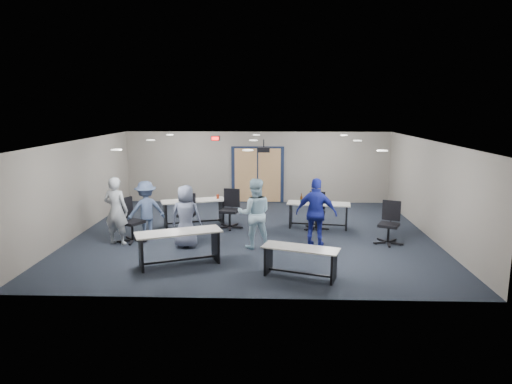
{
  "coord_description": "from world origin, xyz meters",
  "views": [
    {
      "loc": [
        0.54,
        -12.74,
        3.65
      ],
      "look_at": [
        0.1,
        -0.3,
        1.3
      ],
      "focal_mm": 32.0,
      "sensor_mm": 36.0,
      "label": 1
    }
  ],
  "objects_px": {
    "chair_back_d": "(316,211)",
    "person_gray": "(116,211)",
    "table_front_right": "(300,257)",
    "person_plaid": "(186,216)",
    "chair_back_b": "(230,209)",
    "person_back": "(146,210)",
    "chair_back_a": "(186,213)",
    "person_navy": "(316,213)",
    "table_front_left": "(179,242)",
    "table_back_right": "(318,211)",
    "chair_loose_left": "(132,220)",
    "table_back_left": "(194,208)",
    "person_lightblue": "(255,213)",
    "chair_loose_right": "(389,223)"
  },
  "relations": [
    {
      "from": "table_back_right",
      "to": "person_back",
      "type": "distance_m",
      "value": 5.08
    },
    {
      "from": "table_front_left",
      "to": "person_plaid",
      "type": "distance_m",
      "value": 1.38
    },
    {
      "from": "chair_back_b",
      "to": "chair_loose_left",
      "type": "height_order",
      "value": "chair_loose_left"
    },
    {
      "from": "chair_back_a",
      "to": "chair_back_b",
      "type": "distance_m",
      "value": 1.3
    },
    {
      "from": "chair_loose_left",
      "to": "person_back",
      "type": "xyz_separation_m",
      "value": [
        0.3,
        0.36,
        0.21
      ]
    },
    {
      "from": "chair_back_a",
      "to": "chair_back_b",
      "type": "bearing_deg",
      "value": 20.18
    },
    {
      "from": "chair_back_d",
      "to": "person_lightblue",
      "type": "bearing_deg",
      "value": -123.64
    },
    {
      "from": "table_front_right",
      "to": "person_navy",
      "type": "distance_m",
      "value": 2.26
    },
    {
      "from": "table_back_left",
      "to": "chair_loose_right",
      "type": "height_order",
      "value": "chair_loose_right"
    },
    {
      "from": "chair_back_d",
      "to": "chair_loose_left",
      "type": "relative_size",
      "value": 0.93
    },
    {
      "from": "table_back_right",
      "to": "person_back",
      "type": "relative_size",
      "value": 1.21
    },
    {
      "from": "person_navy",
      "to": "chair_loose_right",
      "type": "bearing_deg",
      "value": -154.07
    },
    {
      "from": "table_back_left",
      "to": "person_back",
      "type": "distance_m",
      "value": 1.83
    },
    {
      "from": "chair_back_d",
      "to": "person_gray",
      "type": "height_order",
      "value": "person_gray"
    },
    {
      "from": "table_front_left",
      "to": "chair_back_a",
      "type": "height_order",
      "value": "chair_back_a"
    },
    {
      "from": "person_plaid",
      "to": "chair_loose_left",
      "type": "bearing_deg",
      "value": -8.43
    },
    {
      "from": "chair_back_b",
      "to": "chair_loose_left",
      "type": "relative_size",
      "value": 0.98
    },
    {
      "from": "table_front_right",
      "to": "person_plaid",
      "type": "height_order",
      "value": "person_plaid"
    },
    {
      "from": "table_back_left",
      "to": "table_back_right",
      "type": "distance_m",
      "value": 3.82
    },
    {
      "from": "chair_back_d",
      "to": "person_navy",
      "type": "bearing_deg",
      "value": -84.96
    },
    {
      "from": "table_front_left",
      "to": "table_back_right",
      "type": "bearing_deg",
      "value": 21.57
    },
    {
      "from": "table_back_right",
      "to": "person_plaid",
      "type": "bearing_deg",
      "value": -142.01
    },
    {
      "from": "table_back_right",
      "to": "person_back",
      "type": "bearing_deg",
      "value": -157.03
    },
    {
      "from": "person_gray",
      "to": "person_navy",
      "type": "xyz_separation_m",
      "value": [
        5.29,
        -0.09,
        0.0
      ]
    },
    {
      "from": "person_plaid",
      "to": "chair_back_a",
      "type": "bearing_deg",
      "value": -72.8
    },
    {
      "from": "chair_back_b",
      "to": "person_back",
      "type": "relative_size",
      "value": 0.73
    },
    {
      "from": "table_back_right",
      "to": "table_front_left",
      "type": "bearing_deg",
      "value": -127.9
    },
    {
      "from": "table_back_right",
      "to": "chair_loose_right",
      "type": "bearing_deg",
      "value": -35.35
    },
    {
      "from": "table_back_left",
      "to": "person_navy",
      "type": "bearing_deg",
      "value": -49.91
    },
    {
      "from": "person_back",
      "to": "chair_loose_left",
      "type": "bearing_deg",
      "value": 22.34
    },
    {
      "from": "chair_back_a",
      "to": "chair_loose_left",
      "type": "bearing_deg",
      "value": -136.69
    },
    {
      "from": "person_gray",
      "to": "table_back_right",
      "type": "bearing_deg",
      "value": -150.07
    },
    {
      "from": "table_front_right",
      "to": "person_lightblue",
      "type": "bearing_deg",
      "value": 136.08
    },
    {
      "from": "table_front_left",
      "to": "table_back_right",
      "type": "xyz_separation_m",
      "value": [
        3.56,
        3.42,
        -0.02
      ]
    },
    {
      "from": "chair_back_d",
      "to": "person_gray",
      "type": "xyz_separation_m",
      "value": [
        -5.46,
        -1.63,
        0.36
      ]
    },
    {
      "from": "person_navy",
      "to": "chair_back_b",
      "type": "bearing_deg",
      "value": -20.39
    },
    {
      "from": "table_front_right",
      "to": "table_back_left",
      "type": "bearing_deg",
      "value": 144.03
    },
    {
      "from": "person_navy",
      "to": "person_back",
      "type": "relative_size",
      "value": 1.13
    },
    {
      "from": "chair_back_a",
      "to": "person_gray",
      "type": "bearing_deg",
      "value": -137.99
    },
    {
      "from": "table_back_left",
      "to": "person_lightblue",
      "type": "distance_m",
      "value": 2.99
    },
    {
      "from": "chair_back_b",
      "to": "person_back",
      "type": "height_order",
      "value": "person_back"
    },
    {
      "from": "table_back_right",
      "to": "chair_back_a",
      "type": "distance_m",
      "value": 3.96
    },
    {
      "from": "chair_back_a",
      "to": "person_navy",
      "type": "relative_size",
      "value": 0.6
    },
    {
      "from": "chair_back_b",
      "to": "person_gray",
      "type": "bearing_deg",
      "value": -137.34
    },
    {
      "from": "table_back_left",
      "to": "person_gray",
      "type": "distance_m",
      "value": 2.7
    },
    {
      "from": "chair_loose_right",
      "to": "person_navy",
      "type": "height_order",
      "value": "person_navy"
    },
    {
      "from": "person_gray",
      "to": "chair_back_d",
      "type": "bearing_deg",
      "value": -152.25
    },
    {
      "from": "table_back_right",
      "to": "person_lightblue",
      "type": "bearing_deg",
      "value": -123.65
    },
    {
      "from": "table_front_left",
      "to": "chair_back_b",
      "type": "bearing_deg",
      "value": 52.52
    },
    {
      "from": "table_front_left",
      "to": "person_plaid",
      "type": "height_order",
      "value": "person_plaid"
    }
  ]
}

